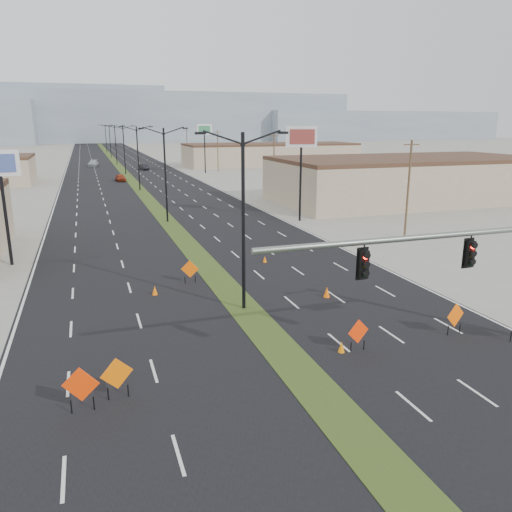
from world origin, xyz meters
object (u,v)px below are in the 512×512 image
object	(u,v)px
construction_sign_2	(190,270)
streetlight_4	(116,143)
construction_sign_0	(81,386)
pole_sign_east_far	(204,133)
pole_sign_east_near	(301,144)
car_far	(93,163)
car_left	(120,178)
construction_sign_1	(117,375)
cone_2	(265,259)
streetlight_0	(243,217)
construction_sign_3	(358,333)
signal_mast	(504,260)
streetlight_6	(106,138)
streetlight_3	(124,148)
cone_3	(155,290)
construction_sign_4	(455,316)
streetlight_2	(138,156)
cone_0	(342,347)
streetlight_5	(110,140)
streetlight_1	(165,172)
cone_1	(327,292)
pole_sign_west	(0,173)
car_mid	(144,167)

from	to	relation	value
construction_sign_2	streetlight_4	bearing A→B (deg)	109.31
construction_sign_0	pole_sign_east_far	size ratio (longest dim) A/B	0.18
pole_sign_east_near	pole_sign_east_far	distance (m)	57.59
streetlight_4	car_far	xyz separation A→B (m)	(-6.10, -4.82, -4.65)
car_left	construction_sign_1	bearing A→B (deg)	-100.75
car_far	construction_sign_1	size ratio (longest dim) A/B	3.07
cone_2	streetlight_0	bearing A→B (deg)	-116.69
car_far	construction_sign_3	size ratio (longest dim) A/B	3.35
signal_mast	pole_sign_east_near	size ratio (longest dim) A/B	1.60
car_far	pole_sign_east_near	distance (m)	85.94
construction_sign_0	car_left	bearing A→B (deg)	95.71
pole_sign_east_near	streetlight_6	bearing A→B (deg)	118.24
streetlight_3	cone_3	bearing A→B (deg)	-93.28
construction_sign_2	construction_sign_4	distance (m)	16.83
streetlight_2	pole_sign_east_far	xyz separation A→B (m)	(16.72, 25.50, 3.05)
streetlight_2	cone_0	world-z (taller)	streetlight_2
streetlight_5	construction_sign_2	distance (m)	134.36
construction_sign_0	construction_sign_1	size ratio (longest dim) A/B	1.05
streetlight_3	streetlight_5	world-z (taller)	same
signal_mast	construction_sign_0	bearing A→B (deg)	174.58
car_far	cone_2	bearing A→B (deg)	-76.38
streetlight_4	construction_sign_4	xyz separation A→B (m)	(9.05, -118.97, -4.43)
car_far	construction_sign_1	xyz separation A→B (m)	(-1.50, -114.99, 0.25)
streetlight_1	cone_1	xyz separation A→B (m)	(5.44, -27.80, -5.08)
construction_sign_3	cone_0	bearing A→B (deg)	163.39
construction_sign_0	construction_sign_1	distance (m)	1.43
cone_1	construction_sign_1	bearing A→B (deg)	-148.47
pole_sign_east_far	streetlight_3	bearing A→B (deg)	161.38
streetlight_1	streetlight_2	bearing A→B (deg)	90.00
car_left	pole_sign_west	xyz separation A→B (m)	(-12.00, -55.98, 6.29)
streetlight_2	cone_0	xyz separation A→B (m)	(2.63, -62.97, -5.15)
car_far	cone_2	size ratio (longest dim) A/B	10.05
pole_sign_west	construction_sign_3	bearing A→B (deg)	-54.66
cone_0	cone_2	world-z (taller)	cone_0
signal_mast	construction_sign_4	size ratio (longest dim) A/B	9.71
signal_mast	construction_sign_1	world-z (taller)	signal_mast
streetlight_1	streetlight_4	bearing A→B (deg)	90.00
streetlight_6	construction_sign_2	distance (m)	162.35
streetlight_5	construction_sign_0	size ratio (longest dim) A/B	5.50
construction_sign_4	streetlight_0	bearing A→B (deg)	128.99
construction_sign_2	signal_mast	bearing A→B (deg)	-35.75
signal_mast	cone_2	world-z (taller)	signal_mast
cone_1	pole_sign_east_near	size ratio (longest dim) A/B	0.07
streetlight_0	streetlight_1	bearing A→B (deg)	90.00
construction_sign_0	construction_sign_3	world-z (taller)	construction_sign_0
construction_sign_2	cone_2	bearing A→B (deg)	46.95
construction_sign_0	pole_sign_west	distance (m)	24.25
cone_0	car_far	bearing A→B (deg)	94.37
streetlight_2	car_mid	size ratio (longest dim) A/B	2.45
car_far	streetlight_5	bearing A→B (deg)	86.93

